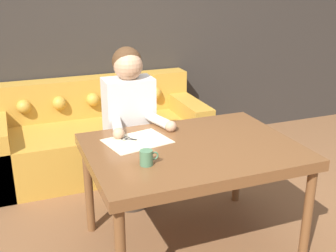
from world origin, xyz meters
name	(u,v)px	position (x,y,z in m)	size (l,w,h in m)	color
ground_plane	(196,251)	(0.00, 0.00, 0.00)	(16.00, 16.00, 0.00)	brown
wall_back	(113,24)	(0.00, 2.03, 1.30)	(8.00, 0.06, 2.60)	#2D2823
dining_table	(192,156)	(-0.01, 0.08, 0.68)	(1.33, 0.98, 0.75)	brown
couch	(98,137)	(-0.31, 1.58, 0.30)	(2.00, 0.89, 0.82)	#B7842D
person	(130,129)	(-0.23, 0.75, 0.66)	(0.45, 0.56, 1.28)	#33281E
pattern_paper_main	(137,141)	(-0.31, 0.28, 0.75)	(0.45, 0.38, 0.00)	beige
scissors	(133,140)	(-0.33, 0.31, 0.75)	(0.22, 0.20, 0.01)	silver
mug	(147,158)	(-0.37, -0.08, 0.79)	(0.11, 0.08, 0.09)	#47704C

